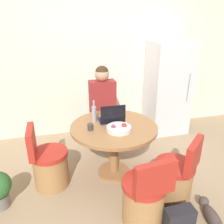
{
  "coord_description": "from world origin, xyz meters",
  "views": [
    {
      "loc": [
        -0.69,
        -2.32,
        1.96
      ],
      "look_at": [
        -0.04,
        0.24,
        0.89
      ],
      "focal_mm": 35.0,
      "sensor_mm": 36.0,
      "label": 1
    }
  ],
  "objects_px": {
    "dining_table": "(114,137)",
    "chair_left_side": "(49,166)",
    "handbag": "(179,220)",
    "laptop": "(112,118)",
    "bottle": "(94,114)",
    "chair_near_camera": "(144,199)",
    "refrigerator": "(168,88)",
    "person_seated": "(102,103)",
    "cat": "(212,216)",
    "chair_near_right_corner": "(175,179)",
    "fruit_bowl": "(119,128)"
  },
  "relations": [
    {
      "from": "dining_table",
      "to": "chair_left_side",
      "type": "height_order",
      "value": "chair_left_side"
    },
    {
      "from": "handbag",
      "to": "laptop",
      "type": "bearing_deg",
      "value": 109.0
    },
    {
      "from": "bottle",
      "to": "laptop",
      "type": "bearing_deg",
      "value": -16.34
    },
    {
      "from": "chair_near_camera",
      "to": "laptop",
      "type": "relative_size",
      "value": 2.53
    },
    {
      "from": "refrigerator",
      "to": "person_seated",
      "type": "relative_size",
      "value": 1.22
    },
    {
      "from": "chair_near_camera",
      "to": "refrigerator",
      "type": "bearing_deg",
      "value": -128.93
    },
    {
      "from": "person_seated",
      "to": "cat",
      "type": "relative_size",
      "value": 2.65
    },
    {
      "from": "dining_table",
      "to": "handbag",
      "type": "xyz_separation_m",
      "value": [
        0.41,
        -1.05,
        -0.44
      ]
    },
    {
      "from": "refrigerator",
      "to": "chair_near_right_corner",
      "type": "xyz_separation_m",
      "value": [
        -0.76,
        -1.73,
        -0.55
      ]
    },
    {
      "from": "bottle",
      "to": "handbag",
      "type": "height_order",
      "value": "bottle"
    },
    {
      "from": "chair_left_side",
      "to": "handbag",
      "type": "bearing_deg",
      "value": -130.65
    },
    {
      "from": "person_seated",
      "to": "handbag",
      "type": "distance_m",
      "value": 1.98
    },
    {
      "from": "chair_near_right_corner",
      "to": "person_seated",
      "type": "relative_size",
      "value": 0.61
    },
    {
      "from": "handbag",
      "to": "refrigerator",
      "type": "bearing_deg",
      "value": 66.66
    },
    {
      "from": "bottle",
      "to": "chair_near_right_corner",
      "type": "bearing_deg",
      "value": -46.73
    },
    {
      "from": "chair_near_camera",
      "to": "chair_left_side",
      "type": "relative_size",
      "value": 1.0
    },
    {
      "from": "chair_near_camera",
      "to": "handbag",
      "type": "xyz_separation_m",
      "value": [
        0.31,
        -0.2,
        -0.16
      ]
    },
    {
      "from": "handbag",
      "to": "chair_near_right_corner",
      "type": "bearing_deg",
      "value": 68.73
    },
    {
      "from": "bottle",
      "to": "handbag",
      "type": "bearing_deg",
      "value": -63.06
    },
    {
      "from": "refrigerator",
      "to": "laptop",
      "type": "xyz_separation_m",
      "value": [
        -1.32,
        -0.96,
        -0.05
      ]
    },
    {
      "from": "dining_table",
      "to": "chair_near_camera",
      "type": "relative_size",
      "value": 1.35
    },
    {
      "from": "fruit_bowl",
      "to": "person_seated",
      "type": "bearing_deg",
      "value": 90.92
    },
    {
      "from": "bottle",
      "to": "chair_near_camera",
      "type": "bearing_deg",
      "value": -72.88
    },
    {
      "from": "chair_near_right_corner",
      "to": "cat",
      "type": "height_order",
      "value": "chair_near_right_corner"
    },
    {
      "from": "dining_table",
      "to": "laptop",
      "type": "height_order",
      "value": "laptop"
    },
    {
      "from": "refrigerator",
      "to": "dining_table",
      "type": "relative_size",
      "value": 1.5
    },
    {
      "from": "chair_near_right_corner",
      "to": "handbag",
      "type": "height_order",
      "value": "chair_near_right_corner"
    },
    {
      "from": "refrigerator",
      "to": "dining_table",
      "type": "bearing_deg",
      "value": -140.65
    },
    {
      "from": "person_seated",
      "to": "fruit_bowl",
      "type": "xyz_separation_m",
      "value": [
        0.02,
        -0.94,
        -0.0
      ]
    },
    {
      "from": "refrigerator",
      "to": "chair_near_camera",
      "type": "xyz_separation_m",
      "value": [
        -1.23,
        -1.94,
        -0.55
      ]
    },
    {
      "from": "handbag",
      "to": "fruit_bowl",
      "type": "bearing_deg",
      "value": 113.21
    },
    {
      "from": "refrigerator",
      "to": "handbag",
      "type": "relative_size",
      "value": 5.61
    },
    {
      "from": "chair_near_right_corner",
      "to": "fruit_bowl",
      "type": "bearing_deg",
      "value": -83.41
    },
    {
      "from": "fruit_bowl",
      "to": "bottle",
      "type": "relative_size",
      "value": 1.04
    },
    {
      "from": "chair_near_right_corner",
      "to": "person_seated",
      "type": "height_order",
      "value": "person_seated"
    },
    {
      "from": "chair_near_camera",
      "to": "dining_table",
      "type": "bearing_deg",
      "value": -90.0
    },
    {
      "from": "cat",
      "to": "chair_near_right_corner",
      "type": "bearing_deg",
      "value": 38.46
    },
    {
      "from": "person_seated",
      "to": "laptop",
      "type": "relative_size",
      "value": 4.18
    },
    {
      "from": "chair_near_camera",
      "to": "bottle",
      "type": "distance_m",
      "value": 1.22
    },
    {
      "from": "person_seated",
      "to": "fruit_bowl",
      "type": "height_order",
      "value": "person_seated"
    },
    {
      "from": "chair_near_camera",
      "to": "laptop",
      "type": "bearing_deg",
      "value": -90.97
    },
    {
      "from": "laptop",
      "to": "fruit_bowl",
      "type": "distance_m",
      "value": 0.28
    },
    {
      "from": "chair_near_right_corner",
      "to": "dining_table",
      "type": "bearing_deg",
      "value": -90.0
    },
    {
      "from": "chair_near_camera",
      "to": "cat",
      "type": "height_order",
      "value": "chair_near_camera"
    },
    {
      "from": "person_seated",
      "to": "handbag",
      "type": "height_order",
      "value": "person_seated"
    },
    {
      "from": "chair_left_side",
      "to": "bottle",
      "type": "xyz_separation_m",
      "value": [
        0.63,
        0.21,
        0.57
      ]
    },
    {
      "from": "dining_table",
      "to": "chair_near_camera",
      "type": "height_order",
      "value": "chair_near_camera"
    },
    {
      "from": "chair_near_camera",
      "to": "fruit_bowl",
      "type": "relative_size",
      "value": 2.74
    },
    {
      "from": "refrigerator",
      "to": "chair_left_side",
      "type": "distance_m",
      "value": 2.51
    },
    {
      "from": "chair_left_side",
      "to": "laptop",
      "type": "xyz_separation_m",
      "value": [
        0.86,
        0.15,
        0.51
      ]
    }
  ]
}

